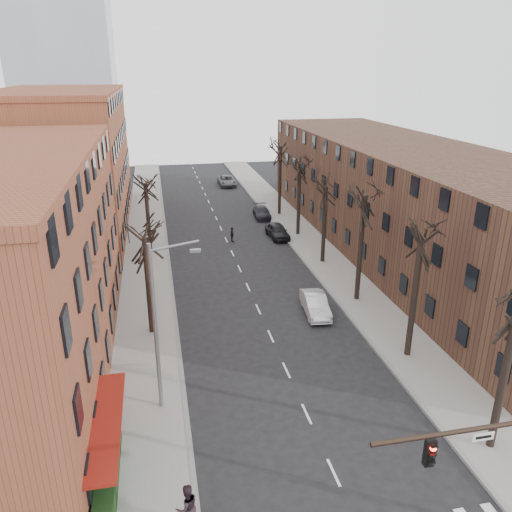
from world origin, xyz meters
TOP-DOWN VIEW (x-y plane):
  - sidewalk_left at (-8.00, 35.00)m, footprint 4.00×90.00m
  - sidewalk_right at (8.00, 35.00)m, footprint 4.00×90.00m
  - building_left_far at (-16.00, 44.00)m, footprint 12.00×28.00m
  - building_right at (16.00, 30.00)m, footprint 12.00×50.00m
  - awning_left at (-9.40, 6.00)m, footprint 1.20×7.00m
  - hedge at (-9.50, 5.00)m, footprint 0.80×6.00m
  - tree_right_a at (7.60, 4.00)m, footprint 5.20×5.20m
  - tree_right_b at (7.60, 12.00)m, footprint 5.20×5.20m
  - tree_right_c at (7.60, 20.00)m, footprint 5.20×5.20m
  - tree_right_d at (7.60, 28.00)m, footprint 5.20×5.20m
  - tree_right_e at (7.60, 36.00)m, footprint 5.20×5.20m
  - tree_right_f at (7.60, 44.00)m, footprint 5.20×5.20m
  - tree_left_a at (-7.60, 18.00)m, footprint 5.20×5.20m
  - tree_left_b at (-7.60, 34.00)m, footprint 5.20×5.20m
  - streetlight at (-7.03, 10.00)m, footprint 2.45×0.22m
  - silver_sedan at (3.85, 18.56)m, footprint 1.89×4.42m
  - parked_car_near at (5.30, 35.63)m, footprint 2.03×4.44m
  - parked_car_mid at (5.30, 43.28)m, footprint 2.09×4.50m
  - parked_car_far at (3.80, 61.00)m, footprint 2.46×5.23m
  - pedestrian_b at (-6.40, 2.44)m, footprint 1.11×0.99m
  - pedestrian_crossing at (0.51, 35.28)m, footprint 0.43×0.92m

SIDE VIEW (x-z plane):
  - awning_left at x=-9.40m, z-range -0.07..0.07m
  - tree_right_a at x=7.60m, z-range -5.00..5.00m
  - tree_right_b at x=7.60m, z-range -5.40..5.40m
  - tree_right_c at x=7.60m, z-range -5.80..5.80m
  - tree_right_d at x=7.60m, z-range -5.00..5.00m
  - tree_right_e at x=7.60m, z-range -5.40..5.40m
  - tree_right_f at x=7.60m, z-range -5.80..5.80m
  - tree_left_a at x=-7.60m, z-range -4.75..4.75m
  - tree_left_b at x=-7.60m, z-range -4.75..4.75m
  - sidewalk_left at x=-8.00m, z-range 0.00..0.15m
  - sidewalk_right at x=8.00m, z-range 0.00..0.15m
  - parked_car_mid at x=5.30m, z-range 0.00..1.27m
  - hedge at x=-9.50m, z-range 0.15..1.15m
  - silver_sedan at x=3.85m, z-range 0.00..1.42m
  - parked_car_far at x=3.80m, z-range 0.00..1.44m
  - parked_car_near at x=5.30m, z-range 0.00..1.48m
  - pedestrian_crossing at x=0.51m, z-range 0.00..1.54m
  - pedestrian_b at x=-6.40m, z-range 0.15..2.04m
  - building_right at x=16.00m, z-range 0.00..10.00m
  - streetlight at x=-7.03m, z-range 0.50..9.53m
  - building_left_far at x=-16.00m, z-range 0.00..14.00m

